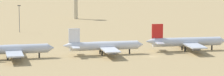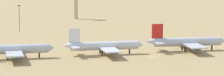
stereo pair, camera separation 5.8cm
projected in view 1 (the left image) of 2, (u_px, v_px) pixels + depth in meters
The scene contains 5 objects.
ground at pixel (154, 57), 248.32m from camera, with size 4000.00×4000.00×0.00m, color tan.
parked_jet_teal_2 at pixel (10, 49), 241.47m from camera, with size 39.42×32.94×13.07m.
parked_jet_white_3 at pixel (103, 46), 252.54m from camera, with size 38.28×32.07×12.67m.
parked_jet_red_4 at pixel (186, 42), 263.72m from camera, with size 40.45×34.07×13.36m.
light_pole_mid at pixel (19, 17), 331.33m from camera, with size 1.80×0.50×16.60m.
Camera 1 is at (-76.17, -233.31, 43.09)m, focal length 87.54 mm.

